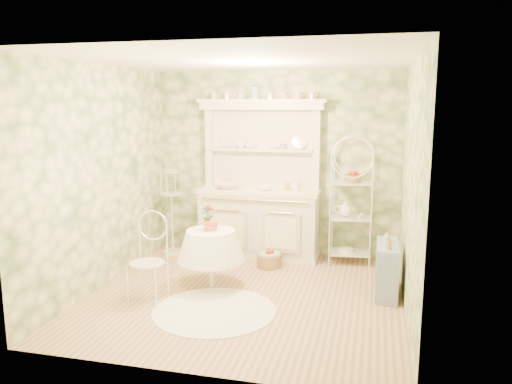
% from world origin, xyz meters
% --- Properties ---
extents(floor, '(3.60, 3.60, 0.00)m').
position_xyz_m(floor, '(0.00, 0.00, 0.00)').
color(floor, tan).
rests_on(floor, ground).
extents(ceiling, '(3.60, 3.60, 0.00)m').
position_xyz_m(ceiling, '(0.00, 0.00, 2.70)').
color(ceiling, white).
rests_on(ceiling, floor).
extents(wall_left, '(3.60, 3.60, 0.00)m').
position_xyz_m(wall_left, '(-1.80, 0.00, 1.35)').
color(wall_left, beige).
rests_on(wall_left, floor).
extents(wall_right, '(3.60, 3.60, 0.00)m').
position_xyz_m(wall_right, '(1.80, 0.00, 1.35)').
color(wall_right, beige).
rests_on(wall_right, floor).
extents(wall_back, '(3.60, 3.60, 0.00)m').
position_xyz_m(wall_back, '(0.00, 1.80, 1.35)').
color(wall_back, beige).
rests_on(wall_back, floor).
extents(wall_front, '(3.60, 3.60, 0.00)m').
position_xyz_m(wall_front, '(0.00, -1.80, 1.35)').
color(wall_front, beige).
rests_on(wall_front, floor).
extents(kitchen_dresser, '(1.87, 0.61, 2.29)m').
position_xyz_m(kitchen_dresser, '(-0.20, 1.52, 1.15)').
color(kitchen_dresser, silver).
rests_on(kitchen_dresser, floor).
extents(bakers_rack, '(0.62, 0.47, 1.87)m').
position_xyz_m(bakers_rack, '(1.12, 1.52, 0.93)').
color(bakers_rack, white).
rests_on(bakers_rack, floor).
extents(side_shelf, '(0.31, 0.67, 0.56)m').
position_xyz_m(side_shelf, '(1.61, 0.42, 0.28)').
color(side_shelf, '#8498C2').
rests_on(side_shelf, floor).
extents(round_table, '(0.72, 0.72, 0.63)m').
position_xyz_m(round_table, '(-0.48, 0.16, 0.31)').
color(round_table, white).
rests_on(round_table, floor).
extents(cafe_chair, '(0.42, 0.42, 0.87)m').
position_xyz_m(cafe_chair, '(-1.04, -0.43, 0.44)').
color(cafe_chair, white).
rests_on(cafe_chair, floor).
extents(birdcage_stand, '(0.39, 0.39, 1.49)m').
position_xyz_m(birdcage_stand, '(-1.50, 1.36, 0.75)').
color(birdcage_stand, white).
rests_on(birdcage_stand, floor).
extents(floor_basket, '(0.36, 0.36, 0.19)m').
position_xyz_m(floor_basket, '(0.05, 1.06, 0.10)').
color(floor_basket, olive).
rests_on(floor_basket, floor).
extents(lace_rug, '(1.43, 1.43, 0.01)m').
position_xyz_m(lace_rug, '(-0.22, -0.53, 0.01)').
color(lace_rug, white).
rests_on(lace_rug, floor).
extents(bowl_floral, '(0.39, 0.39, 0.08)m').
position_xyz_m(bowl_floral, '(-0.65, 1.43, 1.02)').
color(bowl_floral, white).
rests_on(bowl_floral, kitchen_dresser).
extents(bowl_white, '(0.26, 0.26, 0.07)m').
position_xyz_m(bowl_white, '(-0.10, 1.44, 1.02)').
color(bowl_white, white).
rests_on(bowl_white, kitchen_dresser).
extents(cup_left, '(0.17, 0.17, 0.11)m').
position_xyz_m(cup_left, '(-0.52, 1.68, 1.61)').
color(cup_left, white).
rests_on(cup_left, kitchen_dresser).
extents(cup_right, '(0.12, 0.12, 0.09)m').
position_xyz_m(cup_right, '(0.11, 1.67, 1.61)').
color(cup_right, white).
rests_on(cup_right, kitchen_dresser).
extents(potted_geranium, '(0.17, 0.11, 0.31)m').
position_xyz_m(potted_geranium, '(-0.53, 0.19, 0.85)').
color(potted_geranium, '#3F7238').
rests_on(potted_geranium, round_table).
extents(bottle_amber, '(0.06, 0.06, 0.15)m').
position_xyz_m(bottle_amber, '(1.61, 0.20, 0.68)').
color(bottle_amber, '#AD853C').
rests_on(bottle_amber, side_shelf).
extents(bottle_blue, '(0.06, 0.06, 0.10)m').
position_xyz_m(bottle_blue, '(1.58, 0.42, 0.65)').
color(bottle_blue, '#96B5DF').
rests_on(bottle_blue, side_shelf).
extents(bottle_glass, '(0.10, 0.10, 0.10)m').
position_xyz_m(bottle_glass, '(1.59, 0.59, 0.65)').
color(bottle_glass, silver).
rests_on(bottle_glass, side_shelf).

